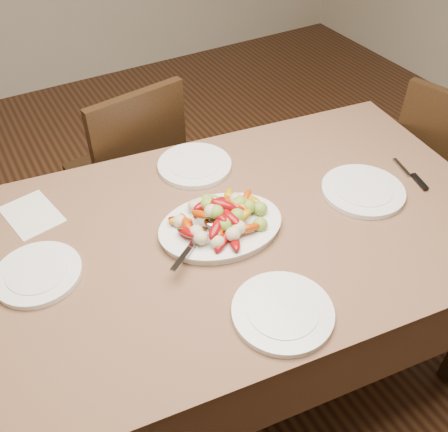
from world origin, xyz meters
TOP-DOWN VIEW (x-y plane):
  - floor at (0.00, 0.00)m, footprint 6.00×6.00m
  - dining_table at (-0.16, 0.23)m, footprint 1.96×1.26m
  - chair_far at (-0.22, 1.05)m, footprint 0.48×0.48m
  - serving_platter at (-0.17, 0.23)m, footprint 0.42×0.33m
  - roasted_vegetables at (-0.17, 0.23)m, footprint 0.34×0.25m
  - serving_spoon at (-0.24, 0.20)m, footprint 0.22×0.26m
  - plate_left at (-0.73, 0.33)m, footprint 0.25×0.25m
  - plate_right at (0.35, 0.15)m, footprint 0.29×0.29m
  - plate_far at (-0.09, 0.58)m, footprint 0.27×0.27m
  - plate_near at (-0.19, -0.13)m, footprint 0.28×0.28m
  - menu_card at (-0.68, 0.61)m, footprint 0.19×0.23m
  - table_knife at (0.56, 0.14)m, footprint 0.07×0.20m

SIDE VIEW (x-z plane):
  - floor at x=0.00m, z-range 0.00..0.00m
  - dining_table at x=-0.16m, z-range 0.00..0.76m
  - chair_far at x=-0.22m, z-range 0.00..0.95m
  - menu_card at x=-0.68m, z-range 0.76..0.76m
  - table_knife at x=0.56m, z-range 0.76..0.77m
  - plate_left at x=-0.73m, z-range 0.76..0.78m
  - plate_right at x=0.35m, z-range 0.76..0.78m
  - plate_far at x=-0.09m, z-range 0.76..0.78m
  - plate_near at x=-0.19m, z-range 0.76..0.78m
  - serving_platter at x=-0.17m, z-range 0.76..0.78m
  - serving_spoon at x=-0.24m, z-range 0.79..0.82m
  - roasted_vegetables at x=-0.17m, z-range 0.78..0.87m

